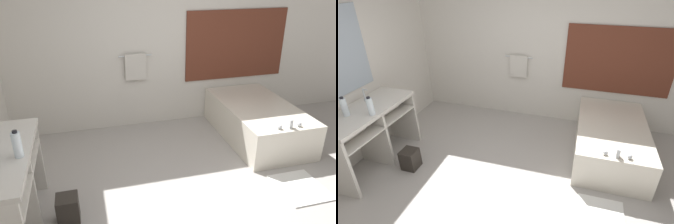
# 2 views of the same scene
# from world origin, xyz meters

# --- Properties ---
(ground_plane) EXTENTS (16.00, 16.00, 0.00)m
(ground_plane) POSITION_xyz_m (0.00, 0.00, 0.00)
(ground_plane) COLOR #A8A39E
(ground_plane) RESTS_ON ground
(wall_back_with_blinds) EXTENTS (7.40, 0.13, 2.70)m
(wall_back_with_blinds) POSITION_xyz_m (0.05, 2.23, 1.34)
(wall_back_with_blinds) COLOR silver
(wall_back_with_blinds) RESTS_ON ground_plane
(vanity_counter) EXTENTS (0.59, 1.36, 0.90)m
(vanity_counter) POSITION_xyz_m (-1.89, 0.15, 0.65)
(vanity_counter) COLOR silver
(vanity_counter) RESTS_ON ground_plane
(sink_faucet) EXTENTS (0.09, 0.04, 0.18)m
(sink_faucet) POSITION_xyz_m (-2.05, 0.33, 0.99)
(sink_faucet) COLOR silver
(sink_faucet) RESTS_ON vanity_counter
(bathtub) EXTENTS (0.98, 1.74, 0.64)m
(bathtub) POSITION_xyz_m (1.36, 1.32, 0.28)
(bathtub) COLOR silver
(bathtub) RESTS_ON ground_plane
(water_bottle_1) EXTENTS (0.08, 0.08, 0.25)m
(water_bottle_1) POSITION_xyz_m (-1.67, 0.02, 1.02)
(water_bottle_1) COLOR white
(water_bottle_1) RESTS_ON vanity_counter
(water_bottle_2) EXTENTS (0.08, 0.08, 0.26)m
(water_bottle_2) POSITION_xyz_m (-1.96, -0.09, 1.02)
(water_bottle_2) COLOR white
(water_bottle_2) RESTS_ON vanity_counter
(waste_bin) EXTENTS (0.22, 0.22, 0.29)m
(waste_bin) POSITION_xyz_m (-1.37, 0.16, 0.15)
(waste_bin) COLOR #2D2823
(waste_bin) RESTS_ON ground_plane
(bath_mat) EXTENTS (0.53, 0.60, 0.02)m
(bath_mat) POSITION_xyz_m (1.24, 0.02, 0.01)
(bath_mat) COLOR white
(bath_mat) RESTS_ON ground_plane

